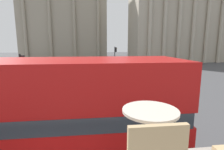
# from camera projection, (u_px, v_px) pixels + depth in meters

# --- Properties ---
(double_decker_bus) EXTENTS (10.60, 2.71, 4.07)m
(double_decker_bus) POSITION_uv_depth(u_px,v_px,m) (15.00, 117.00, 5.46)
(double_decker_bus) COLOR black
(double_decker_bus) RESTS_ON ground_plane
(cafe_dining_table) EXTENTS (0.60, 0.60, 0.73)m
(cafe_dining_table) POSITION_uv_depth(u_px,v_px,m) (150.00, 127.00, 1.89)
(cafe_dining_table) COLOR #2D2D30
(cafe_dining_table) RESTS_ON cafe_floor_slab
(plaza_building_left) EXTENTS (26.50, 16.30, 25.32)m
(plaza_building_left) POSITION_uv_depth(u_px,v_px,m) (66.00, 19.00, 57.52)
(plaza_building_left) COLOR #A39984
(plaza_building_left) RESTS_ON ground_plane
(plaza_building_right) EXTENTS (27.30, 12.92, 24.68)m
(plaza_building_right) POSITION_uv_depth(u_px,v_px,m) (182.00, 15.00, 46.81)
(plaza_building_right) COLOR #B2A893
(plaza_building_right) RESTS_ON ground_plane
(traffic_light_near) EXTENTS (0.42, 0.24, 3.89)m
(traffic_light_near) POSITION_uv_depth(u_px,v_px,m) (22.00, 73.00, 12.13)
(traffic_light_near) COLOR black
(traffic_light_near) RESTS_ON ground_plane
(traffic_light_mid) EXTENTS (0.42, 0.24, 3.25)m
(traffic_light_mid) POSITION_uv_depth(u_px,v_px,m) (131.00, 66.00, 19.26)
(traffic_light_mid) COLOR black
(traffic_light_mid) RESTS_ON ground_plane
(traffic_light_far) EXTENTS (0.42, 0.24, 4.18)m
(traffic_light_far) POSITION_uv_depth(u_px,v_px,m) (115.00, 57.00, 26.12)
(traffic_light_far) COLOR black
(traffic_light_far) RESTS_ON ground_plane
(car_black) EXTENTS (4.20, 1.93, 1.35)m
(car_black) POSITION_uv_depth(u_px,v_px,m) (66.00, 79.00, 19.37)
(car_black) COLOR black
(car_black) RESTS_ON ground_plane
(pedestrian_red) EXTENTS (0.32, 0.32, 1.74)m
(pedestrian_red) POSITION_uv_depth(u_px,v_px,m) (67.00, 66.00, 28.42)
(pedestrian_red) COLOR #282B33
(pedestrian_red) RESTS_ON ground_plane
(pedestrian_grey) EXTENTS (0.32, 0.32, 1.82)m
(pedestrian_grey) POSITION_uv_depth(u_px,v_px,m) (112.00, 63.00, 32.89)
(pedestrian_grey) COLOR #282B33
(pedestrian_grey) RESTS_ON ground_plane
(pedestrian_blue) EXTENTS (0.32, 0.32, 1.59)m
(pedestrian_blue) POSITION_uv_depth(u_px,v_px,m) (146.00, 77.00, 19.78)
(pedestrian_blue) COLOR #282B33
(pedestrian_blue) RESTS_ON ground_plane
(pedestrian_black) EXTENTS (0.32, 0.32, 1.79)m
(pedestrian_black) POSITION_uv_depth(u_px,v_px,m) (114.00, 62.00, 34.76)
(pedestrian_black) COLOR #282B33
(pedestrian_black) RESTS_ON ground_plane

